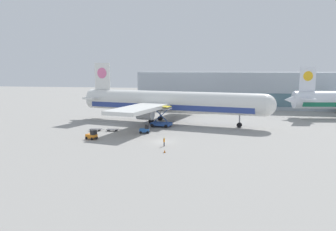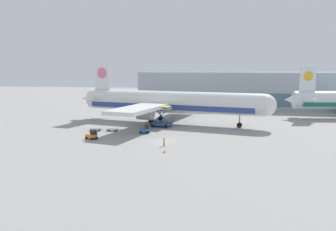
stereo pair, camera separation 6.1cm
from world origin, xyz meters
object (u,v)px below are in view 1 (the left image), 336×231
baggage_tug_foreground (92,135)px  scissor_lift_loader (161,119)px  airplane_main (167,102)px  baggage_dolly_lead (96,129)px  ground_crew_near (164,141)px  traffic_cone_near (165,151)px  baggage_dolly_second (113,129)px  baggage_tug_mid (145,129)px

baggage_tug_foreground → scissor_lift_loader: bearing=77.4°
airplane_main → scissor_lift_loader: (-0.09, -6.95, -3.76)m
baggage_dolly_lead → ground_crew_near: ground_crew_near is taller
airplane_main → ground_crew_near: bearing=-68.6°
ground_crew_near → airplane_main: bearing=-165.0°
ground_crew_near → baggage_dolly_lead: bearing=-118.1°
airplane_main → ground_crew_near: size_ratio=33.06×
ground_crew_near → traffic_cone_near: size_ratio=2.79×
baggage_dolly_lead → baggage_dolly_second: size_ratio=1.00×
baggage_tug_mid → baggage_tug_foreground: bearing=-146.8°
traffic_cone_near → baggage_tug_mid: bearing=115.2°
baggage_tug_mid → traffic_cone_near: baggage_tug_mid is taller
airplane_main → baggage_dolly_second: (-10.65, -15.00, -5.45)m
scissor_lift_loader → traffic_cone_near: (6.19, -26.57, -1.78)m
airplane_main → baggage_dolly_second: bearing=-114.0°
baggage_tug_mid → baggage_dolly_second: 8.67m
airplane_main → baggage_tug_mid: (-2.08, -16.16, -4.96)m
baggage_tug_foreground → traffic_cone_near: 19.58m
baggage_dolly_lead → baggage_dolly_second: (4.21, 0.53, 0.00)m
airplane_main → ground_crew_near: 29.33m
airplane_main → baggage_dolly_lead: 22.17m
baggage_tug_foreground → baggage_tug_mid: (9.50, 8.95, 0.00)m
baggage_dolly_lead → ground_crew_near: size_ratio=2.16×
traffic_cone_near → ground_crew_near: bearing=102.3°
airplane_main → traffic_cone_near: 34.51m
baggage_dolly_second → ground_crew_near: size_ratio=2.16×
baggage_tug_mid → ground_crew_near: size_ratio=1.53×
baggage_dolly_lead → ground_crew_near: bearing=-39.4°
airplane_main → baggage_dolly_second: airplane_main is taller
baggage_tug_mid → airplane_main: bearing=72.6°
baggage_dolly_second → traffic_cone_near: traffic_cone_near is taller
baggage_tug_mid → baggage_dolly_lead: bearing=167.1°
baggage_dolly_second → traffic_cone_near: bearing=-54.2°
baggage_dolly_lead → baggage_dolly_second: bearing=0.9°
baggage_tug_mid → baggage_dolly_lead: size_ratio=0.71×
baggage_tug_mid → ground_crew_near: (7.08, -12.33, 0.15)m
baggage_dolly_lead → traffic_cone_near: bearing=-46.9°
airplane_main → ground_crew_near: airplane_main is taller
airplane_main → baggage_tug_foreground: 28.09m
ground_crew_near → traffic_cone_near: bearing=17.4°
baggage_tug_mid → traffic_cone_near: bearing=-74.8°
scissor_lift_loader → baggage_tug_foreground: 21.53m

